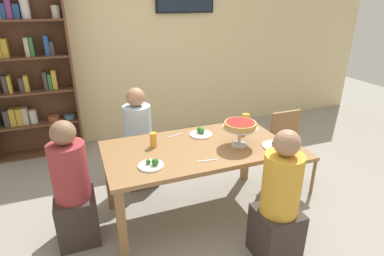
# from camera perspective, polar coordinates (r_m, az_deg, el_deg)

# --- Properties ---
(ground_plane) EXTENTS (12.00, 12.00, 0.00)m
(ground_plane) POSITION_cam_1_polar(r_m,az_deg,el_deg) (3.33, 0.64, -14.92)
(ground_plane) COLOR gray
(rear_partition) EXTENTS (8.00, 0.12, 2.80)m
(rear_partition) POSITION_cam_1_polar(r_m,az_deg,el_deg) (4.79, -9.33, 14.89)
(rear_partition) COLOR beige
(rear_partition) RESTS_ON ground_plane
(dining_table) EXTENTS (1.68, 0.90, 0.74)m
(dining_table) POSITION_cam_1_polar(r_m,az_deg,el_deg) (2.97, 0.69, -4.94)
(dining_table) COLOR olive
(dining_table) RESTS_ON ground_plane
(bookshelf) EXTENTS (1.10, 0.30, 2.21)m
(bookshelf) POSITION_cam_1_polar(r_m,az_deg,el_deg) (4.58, -27.96, 9.05)
(bookshelf) COLOR brown
(bookshelf) RESTS_ON ground_plane
(diner_head_west) EXTENTS (0.34, 0.34, 1.15)m
(diner_head_west) POSITION_cam_1_polar(r_m,az_deg,el_deg) (2.91, -20.69, -10.95)
(diner_head_west) COLOR #382D28
(diner_head_west) RESTS_ON ground_plane
(diner_far_left) EXTENTS (0.34, 0.34, 1.15)m
(diner_far_left) POSITION_cam_1_polar(r_m,az_deg,el_deg) (3.59, -9.59, -2.99)
(diner_far_left) COLOR #382D28
(diner_far_left) RESTS_ON ground_plane
(diner_near_right) EXTENTS (0.34, 0.34, 1.15)m
(diner_near_right) POSITION_cam_1_polar(r_m,az_deg,el_deg) (2.67, 15.44, -13.52)
(diner_near_right) COLOR #382D28
(diner_near_right) RESTS_ON ground_plane
(chair_head_east) EXTENTS (0.40, 0.40, 0.87)m
(chair_head_east) POSITION_cam_1_polar(r_m,az_deg,el_deg) (3.66, 17.15, -3.34)
(chair_head_east) COLOR olive
(chair_head_east) RESTS_ON ground_plane
(deep_dish_pizza_stand) EXTENTS (0.32, 0.32, 0.24)m
(deep_dish_pizza_stand) POSITION_cam_1_polar(r_m,az_deg,el_deg) (2.91, 8.72, 0.31)
(deep_dish_pizza_stand) COLOR silver
(deep_dish_pizza_stand) RESTS_ON dining_table
(salad_plate_near_diner) EXTENTS (0.23, 0.23, 0.07)m
(salad_plate_near_diner) POSITION_cam_1_polar(r_m,az_deg,el_deg) (3.17, 1.62, -0.86)
(salad_plate_near_diner) COLOR white
(salad_plate_near_diner) RESTS_ON dining_table
(salad_plate_far_diner) EXTENTS (0.24, 0.24, 0.07)m
(salad_plate_far_diner) POSITION_cam_1_polar(r_m,az_deg,el_deg) (3.02, 14.84, -3.06)
(salad_plate_far_diner) COLOR white
(salad_plate_far_diner) RESTS_ON dining_table
(salad_plate_spare) EXTENTS (0.21, 0.21, 0.07)m
(salad_plate_spare) POSITION_cam_1_polar(r_m,az_deg,el_deg) (2.62, -7.23, -6.49)
(salad_plate_spare) COLOR white
(salad_plate_spare) RESTS_ON dining_table
(beer_glass_amber_tall) EXTENTS (0.06, 0.06, 0.14)m
(beer_glass_amber_tall) POSITION_cam_1_polar(r_m,az_deg,el_deg) (2.93, -7.00, -2.14)
(beer_glass_amber_tall) COLOR gold
(beer_glass_amber_tall) RESTS_ON dining_table
(beer_glass_amber_short) EXTENTS (0.08, 0.08, 0.15)m
(beer_glass_amber_short) POSITION_cam_1_polar(r_m,az_deg,el_deg) (3.38, 9.67, 1.32)
(beer_glass_amber_short) COLOR gold
(beer_glass_amber_short) RESTS_ON dining_table
(water_glass_clear_near) EXTENTS (0.07, 0.07, 0.11)m
(water_glass_clear_near) POSITION_cam_1_polar(r_m,az_deg,el_deg) (3.22, 9.36, -0.12)
(water_glass_clear_near) COLOR white
(water_glass_clear_near) RESTS_ON dining_table
(cutlery_fork_near) EXTENTS (0.18, 0.06, 0.00)m
(cutlery_fork_near) POSITION_cam_1_polar(r_m,az_deg,el_deg) (3.17, -2.93, -1.33)
(cutlery_fork_near) COLOR silver
(cutlery_fork_near) RESTS_ON dining_table
(cutlery_knife_near) EXTENTS (0.18, 0.04, 0.00)m
(cutlery_knife_near) POSITION_cam_1_polar(r_m,az_deg,el_deg) (2.70, 2.84, -5.89)
(cutlery_knife_near) COLOR silver
(cutlery_knife_near) RESTS_ON dining_table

